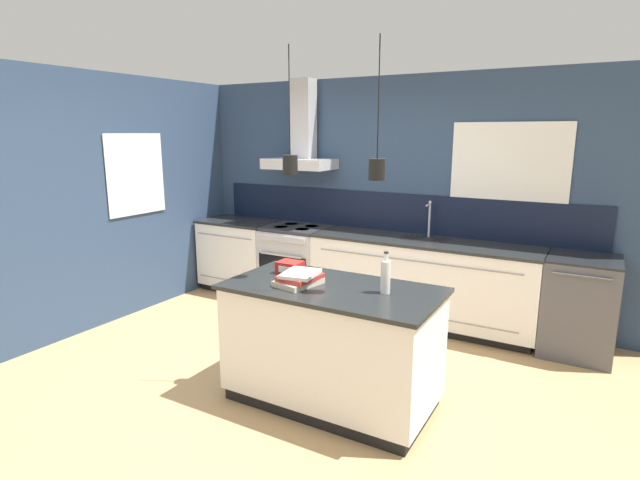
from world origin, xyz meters
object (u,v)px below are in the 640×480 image
dishwasher (579,306)px  red_supply_box (290,267)px  book_stack (300,279)px  bottle_on_island (386,276)px  oven_range (297,264)px

dishwasher → red_supply_box: size_ratio=4.87×
book_stack → red_supply_box: bearing=135.5°
bottle_on_island → book_stack: size_ratio=0.81×
book_stack → red_supply_box: size_ratio=1.95×
bottle_on_island → book_stack: 0.63m
bottle_on_island → red_supply_box: bearing=173.7°
red_supply_box → bottle_on_island: bearing=-6.3°
red_supply_box → oven_range: bearing=120.9°
dishwasher → red_supply_box: 2.69m
bottle_on_island → book_stack: (-0.62, -0.13, -0.07)m
oven_range → red_supply_box: bearing=-59.1°
oven_range → red_supply_box: 2.06m
dishwasher → red_supply_box: red_supply_box is taller
bottle_on_island → oven_range: bearing=136.0°
bottle_on_island → red_supply_box: (-0.85, 0.09, -0.07)m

